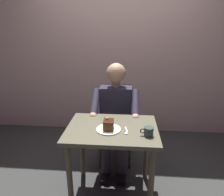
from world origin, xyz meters
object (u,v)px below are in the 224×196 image
Objects in this scene: chair at (116,120)px; dessert_spoon at (126,132)px; dining_table at (112,139)px; coffee_cup at (148,131)px; seated_person at (115,115)px; cake_slice at (108,125)px.

chair is 6.33× the size of dessert_spoon.
chair is (0.00, -0.65, -0.12)m from dining_table.
coffee_cup is 0.79× the size of dessert_spoon.
dessert_spoon is (-0.13, 0.73, 0.24)m from chair.
seated_person reaches higher than coffee_cup.
cake_slice is (0.03, 0.53, 0.14)m from seated_person.
cake_slice is at bearing 87.73° from chair.
coffee_cup is (-0.32, 0.78, 0.28)m from chair.
seated_person is at bearing -76.73° from dessert_spoon.
chair reaches higher than coffee_cup.
chair is 0.23m from seated_person.
seated_person is at bearing -90.00° from dining_table.
dessert_spoon is at bearing 170.46° from cake_slice.
dessert_spoon is at bearing 103.27° from seated_person.
dining_table is 0.20m from dessert_spoon.
seated_person is 0.58m from dessert_spoon.
chair reaches higher than dessert_spoon.
seated_person is 0.55m from cake_slice.
cake_slice is 0.17m from dessert_spoon.
coffee_cup is 0.19m from dessert_spoon.
dessert_spoon is at bearing 150.54° from dining_table.
cake_slice reaches higher than dining_table.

